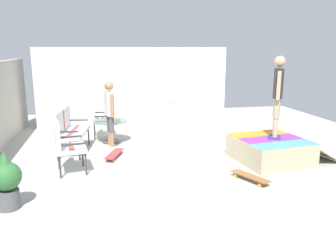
# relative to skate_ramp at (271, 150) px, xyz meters

# --- Properties ---
(ground_plane) EXTENTS (12.00, 12.00, 0.10)m
(ground_plane) POSITION_rel_skate_ramp_xyz_m (0.52, 1.99, -0.30)
(ground_plane) COLOR #A8A8A3
(house_facade) EXTENTS (0.23, 6.00, 2.41)m
(house_facade) POSITION_rel_skate_ramp_xyz_m (4.32, 2.48, 0.96)
(house_facade) COLOR silver
(house_facade) RESTS_ON ground_plane
(skate_ramp) EXTENTS (1.64, 2.19, 0.50)m
(skate_ramp) POSITION_rel_skate_ramp_xyz_m (0.00, 0.00, 0.00)
(skate_ramp) COLOR tan
(skate_ramp) RESTS_ON ground_plane
(patio_bench) EXTENTS (1.31, 0.72, 1.02)m
(patio_bench) POSITION_rel_skate_ramp_xyz_m (1.49, 4.32, 0.36)
(patio_bench) COLOR #38383D
(patio_bench) RESTS_ON ground_plane
(patio_chair_near_house) EXTENTS (0.62, 0.55, 1.02)m
(patio_chair_near_house) POSITION_rel_skate_ramp_xyz_m (2.73, 3.63, 0.36)
(patio_chair_near_house) COLOR #38383D
(patio_chair_near_house) RESTS_ON ground_plane
(patio_chair_by_wall) EXTENTS (0.70, 0.64, 1.02)m
(patio_chair_by_wall) POSITION_rel_skate_ramp_xyz_m (0.11, 4.27, 0.36)
(patio_chair_by_wall) COLOR #38383D
(patio_chair_by_wall) RESTS_ON ground_plane
(patio_table) EXTENTS (0.90, 0.90, 0.57)m
(patio_table) POSITION_rel_skate_ramp_xyz_m (2.18, 3.34, 0.15)
(patio_table) COLOR #38383D
(patio_table) RESTS_ON ground_plane
(person_watching) EXTENTS (0.47, 0.30, 1.63)m
(person_watching) POSITION_rel_skate_ramp_xyz_m (1.63, 3.35, 0.69)
(person_watching) COLOR silver
(person_watching) RESTS_ON ground_plane
(person_skater) EXTENTS (0.44, 0.34, 1.73)m
(person_skater) POSITION_rel_skate_ramp_xyz_m (0.00, -0.06, 1.26)
(person_skater) COLOR navy
(person_skater) RESTS_ON skate_ramp
(skateboard_by_bench) EXTENTS (0.82, 0.47, 0.10)m
(skateboard_by_bench) POSITION_rel_skate_ramp_xyz_m (0.88, 3.31, -0.17)
(skateboard_by_bench) COLOR #B23838
(skateboard_by_bench) RESTS_ON ground_plane
(skateboard_spare) EXTENTS (0.81, 0.52, 0.10)m
(skateboard_spare) POSITION_rel_skate_ramp_xyz_m (-0.99, 0.93, -0.17)
(skateboard_spare) COLOR brown
(skateboard_spare) RESTS_ON ground_plane
(potted_plant) EXTENTS (0.44, 0.44, 0.92)m
(potted_plant) POSITION_rel_skate_ramp_xyz_m (-1.29, 4.98, 0.22)
(potted_plant) COLOR #515156
(potted_plant) RESTS_ON ground_plane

